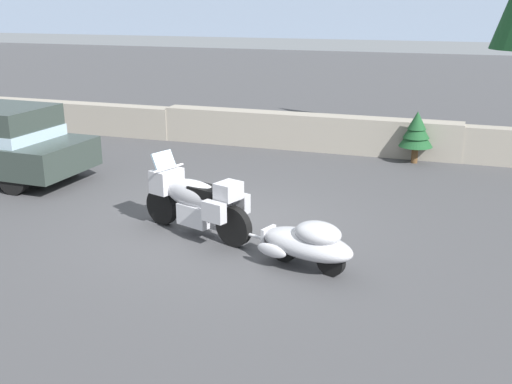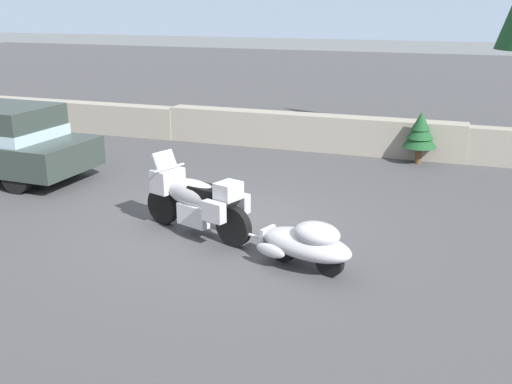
# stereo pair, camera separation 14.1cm
# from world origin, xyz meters

# --- Properties ---
(ground_plane) EXTENTS (80.00, 80.00, 0.00)m
(ground_plane) POSITION_xyz_m (0.00, 0.00, 0.00)
(ground_plane) COLOR #424244
(stone_guard_wall) EXTENTS (24.00, 0.62, 0.95)m
(stone_guard_wall) POSITION_xyz_m (-0.38, 6.14, 0.46)
(stone_guard_wall) COLOR gray
(stone_guard_wall) RESTS_ON ground
(touring_motorcycle) EXTENTS (2.23, 1.18, 1.33)m
(touring_motorcycle) POSITION_xyz_m (-0.20, -0.50, 0.62)
(touring_motorcycle) COLOR black
(touring_motorcycle) RESTS_ON ground
(car_shaped_trailer) EXTENTS (2.20, 1.15, 0.76)m
(car_shaped_trailer) POSITION_xyz_m (1.93, -1.23, 0.41)
(car_shaped_trailer) COLOR black
(car_shaped_trailer) RESTS_ON ground
(pine_sapling_near) EXTENTS (0.82, 0.82, 1.28)m
(pine_sapling_near) POSITION_xyz_m (2.89, 5.62, 0.80)
(pine_sapling_near) COLOR brown
(pine_sapling_near) RESTS_ON ground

